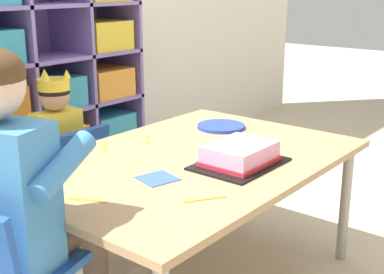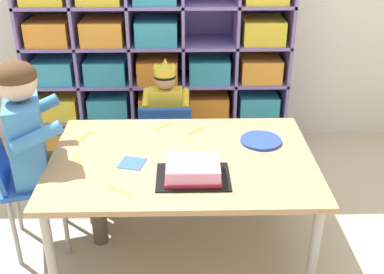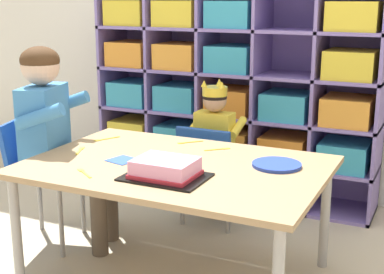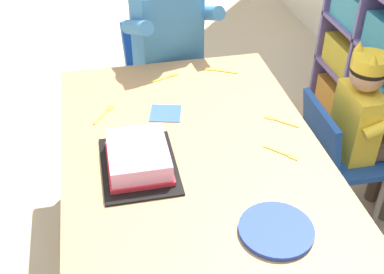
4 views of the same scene
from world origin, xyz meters
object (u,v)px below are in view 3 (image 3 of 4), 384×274
classroom_chair_adult_side (38,166)px  paper_plate_stack (277,165)px  classroom_chair_blue (210,164)px  child_with_crown (218,134)px  activity_table (176,174)px  fork_by_napkin (105,139)px  fork_scattered_mid_table (84,173)px  fork_at_table_front_edge (80,150)px  birthday_cake_on_tray (165,170)px  fork_beside_plate_stack (219,149)px  fork_near_child_seat (189,142)px  adult_helper_seated (56,126)px

classroom_chair_adult_side → paper_plate_stack: (1.23, 0.13, 0.13)m
classroom_chair_blue → child_with_crown: 0.18m
paper_plate_stack → classroom_chair_blue: bearing=138.2°
activity_table → fork_by_napkin: 0.58m
classroom_chair_adult_side → fork_scattered_mid_table: classroom_chair_adult_side is taller
activity_table → fork_scattered_mid_table: (-0.29, -0.29, 0.05)m
fork_at_table_front_edge → fork_by_napkin: (-0.01, 0.23, 0.00)m
activity_table → fork_scattered_mid_table: bearing=-135.6°
birthday_cake_on_tray → fork_beside_plate_stack: bearing=86.3°
child_with_crown → fork_at_table_front_edge: bearing=60.8°
fork_at_table_front_edge → fork_beside_plate_stack: 0.67m
fork_scattered_mid_table → fork_by_napkin: (-0.24, 0.51, -0.00)m
classroom_chair_adult_side → fork_beside_plate_stack: 0.95m
child_with_crown → fork_at_table_front_edge: (-0.42, -0.72, 0.04)m
paper_plate_stack → fork_near_child_seat: (-0.53, 0.20, -0.01)m
fork_scattered_mid_table → fork_beside_plate_stack: (0.37, 0.59, -0.00)m
fork_by_napkin → fork_at_table_front_edge: bearing=-149.2°
classroom_chair_adult_side → adult_helper_seated: 0.24m
activity_table → fork_by_napkin: fork_by_napkin is taller
child_with_crown → fork_scattered_mid_table: child_with_crown is taller
paper_plate_stack → fork_near_child_seat: 0.56m
classroom_chair_adult_side → birthday_cake_on_tray: size_ratio=1.96×
activity_table → fork_near_child_seat: size_ratio=11.87×
paper_plate_stack → fork_by_napkin: size_ratio=1.60×
birthday_cake_on_tray → child_with_crown: bearing=99.3°
fork_at_table_front_edge → fork_near_child_seat: bearing=108.3°
fork_near_child_seat → fork_by_napkin: size_ratio=0.81×
activity_table → paper_plate_stack: bearing=20.3°
paper_plate_stack → fork_scattered_mid_table: paper_plate_stack is taller
fork_at_table_front_edge → fork_by_napkin: size_ratio=0.90×
fork_at_table_front_edge → birthday_cake_on_tray: bearing=48.8°
classroom_chair_blue → fork_by_napkin: bearing=43.3°
classroom_chair_blue → child_with_crown: child_with_crown is taller
fork_near_child_seat → classroom_chair_blue: bearing=42.1°
child_with_crown → classroom_chair_adult_side: (-0.71, -0.69, -0.09)m
fork_at_table_front_edge → fork_scattered_mid_table: bearing=16.2°
adult_helper_seated → birthday_cake_on_tray: (0.76, -0.25, -0.06)m
activity_table → fork_near_child_seat: fork_near_child_seat is taller
child_with_crown → fork_scattered_mid_table: bearing=80.1°
fork_at_table_front_edge → fork_by_napkin: 0.23m
classroom_chair_blue → fork_at_table_front_edge: (-0.42, -0.62, 0.19)m
activity_table → child_with_crown: child_with_crown is taller
fork_near_child_seat → fork_beside_plate_stack: bearing=-62.6°
child_with_crown → fork_by_napkin: child_with_crown is taller
activity_table → fork_beside_plate_stack: size_ratio=12.52×
adult_helper_seated → fork_by_napkin: size_ratio=7.65×
child_with_crown → fork_by_napkin: size_ratio=6.10×
activity_table → child_with_crown: (-0.10, 0.72, 0.01)m
classroom_chair_blue → fork_scattered_mid_table: size_ratio=4.86×
fork_scattered_mid_table → fork_by_napkin: size_ratio=0.89×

